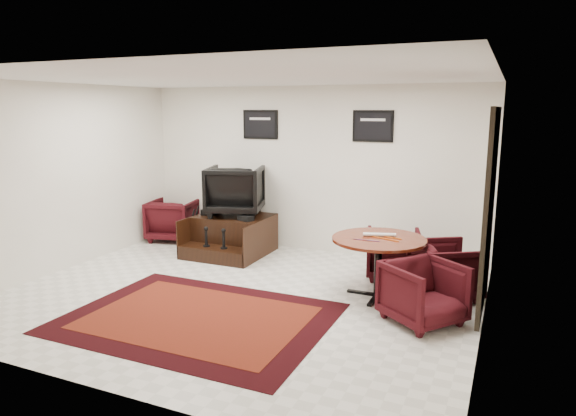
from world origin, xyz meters
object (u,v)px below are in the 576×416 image
object	(u,v)px
shine_podium	(232,236)
table_chair_window	(446,267)
table_chair_back	(393,251)
shine_chair	(235,188)
meeting_table	(379,245)
armchair_side	(173,218)
table_chair_corner	(424,290)

from	to	relation	value
shine_podium	table_chair_window	bearing A→B (deg)	-10.89
shine_podium	table_chair_back	bearing A→B (deg)	-3.67
shine_chair	meeting_table	size ratio (longest dim) A/B	0.77
shine_podium	armchair_side	size ratio (longest dim) A/B	1.52
table_chair_window	table_chair_corner	size ratio (longest dim) A/B	1.01
shine_chair	armchair_side	size ratio (longest dim) A/B	1.11
table_chair_corner	armchair_side	bearing A→B (deg)	105.83
meeting_table	table_chair_back	world-z (taller)	meeting_table
table_chair_window	meeting_table	bearing A→B (deg)	82.58
shine_podium	shine_chair	distance (m)	0.82
armchair_side	table_chair_back	world-z (taller)	armchair_side
shine_podium	table_chair_back	size ratio (longest dim) A/B	1.64
meeting_table	table_chair_corner	bearing A→B (deg)	-42.12
shine_podium	meeting_table	distance (m)	3.00
table_chair_corner	table_chair_back	bearing A→B (deg)	62.25
armchair_side	meeting_table	world-z (taller)	armchair_side
meeting_table	table_chair_back	size ratio (longest dim) A/B	1.56
armchair_side	table_chair_window	distance (m)	5.14
shine_chair	table_chair_window	size ratio (longest dim) A/B	1.16
shine_podium	table_chair_corner	xyz separation A→B (m)	(3.47, -1.67, 0.10)
armchair_side	shine_podium	bearing A→B (deg)	154.10
meeting_table	table_chair_back	distance (m)	0.92
shine_podium	table_chair_window	distance (m)	3.66
shine_podium	meeting_table	size ratio (longest dim) A/B	1.05
shine_podium	armchair_side	distance (m)	1.48
armchair_side	table_chair_window	world-z (taller)	armchair_side
meeting_table	table_chair_back	bearing A→B (deg)	89.45
shine_podium	shine_chair	world-z (taller)	shine_chair
armchair_side	table_chair_corner	xyz separation A→B (m)	(4.91, -1.98, -0.02)
shine_chair	table_chair_corner	size ratio (longest dim) A/B	1.17
table_chair_window	table_chair_corner	distance (m)	0.98
armchair_side	table_chair_back	xyz separation A→B (m)	(4.24, -0.50, -0.03)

